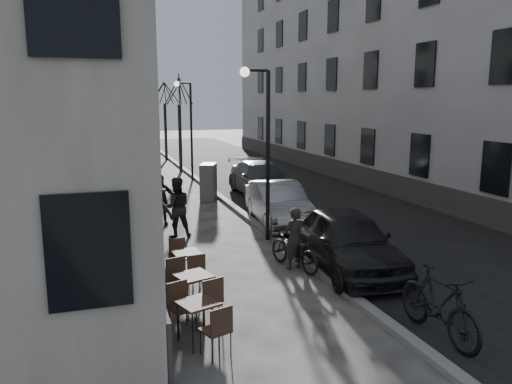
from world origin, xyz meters
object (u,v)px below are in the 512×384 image
streetlamp_near (262,135)px  tree_near (179,91)px  streetlamp_far (188,120)px  sign_board (153,314)px  pedestrian_mid (155,213)px  bistro_set_c (186,264)px  bistro_set_a (198,318)px  pedestrian_near (176,207)px  utility_cabinet (208,182)px  car_far (261,179)px  car_mid (279,204)px  bistro_set_b (194,290)px  tree_far (164,92)px  moped (439,304)px  pedestrian_far (161,200)px  car_near (347,240)px  bicycle (294,250)px

streetlamp_near → tree_near: size_ratio=0.89×
streetlamp_far → sign_board: bearing=-102.5°
pedestrian_mid → bistro_set_c: bearing=85.7°
bistro_set_a → pedestrian_near: bearing=64.6°
bistro_set_a → bistro_set_c: bearing=64.4°
utility_cabinet → bistro_set_a: bearing=-81.2°
bistro_set_a → car_far: (5.39, 12.64, 0.26)m
pedestrian_mid → car_mid: 4.40m
bistro_set_c → car_mid: 6.04m
sign_board → pedestrian_near: bearing=99.6°
tree_near → bistro_set_b: bearing=-98.8°
bistro_set_c → sign_board: sign_board is taller
bistro_set_a → sign_board: sign_board is taller
bistro_set_c → streetlamp_far: bearing=71.9°
tree_far → car_far: tree_far is taller
pedestrian_mid → utility_cabinet: bearing=-125.8°
pedestrian_mid → tree_far: bearing=-107.9°
bistro_set_c → pedestrian_mid: size_ratio=0.84×
car_mid → moped: car_mid is taller
tree_far → pedestrian_mid: size_ratio=3.13×
tree_near → bistro_set_b: size_ratio=3.45×
streetlamp_near → pedestrian_far: streetlamp_near is taller
car_near → bistro_set_a: bearing=-143.1°
tree_far → utility_cabinet: (-0.29, -14.65, -3.88)m
bistro_set_c → pedestrian_far: 5.69m
pedestrian_mid → bistro_set_a: bearing=80.6°
pedestrian_far → car_far: 6.34m
sign_board → car_mid: (5.01, 6.97, 0.29)m
tree_far → pedestrian_far: 18.75m
streetlamp_far → bistro_set_b: streetlamp_far is taller
streetlamp_far → car_near: bearing=-85.6°
utility_cabinet → bicycle: size_ratio=0.86×
tree_near → car_far: (2.18, -8.15, -3.94)m
sign_board → car_mid: bearing=76.6°
bicycle → car_far: car_far is taller
streetlamp_far → pedestrian_mid: streetlamp_far is taller
bistro_set_c → pedestrian_far: size_ratio=0.89×
tree_far → car_mid: size_ratio=1.33×
tree_near → utility_cabinet: (-0.29, -8.65, -3.88)m
tree_far → bistro_set_c: (-2.88, -23.83, -4.21)m
bistro_set_c → pedestrian_mid: 3.51m
car_mid → moped: 8.62m
bistro_set_c → pedestrian_near: size_ratio=0.82×
streetlamp_near → bistro_set_b: (-2.97, -4.53, -2.67)m
bistro_set_a → tree_far: bearing=63.8°
streetlamp_near → bistro_set_c: bearing=-134.7°
car_mid → pedestrian_far: bearing=169.2°
pedestrian_far → car_far: (4.91, 4.01, -0.14)m
bicycle → pedestrian_mid: 4.50m
tree_near → bistro_set_c: tree_near is taller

